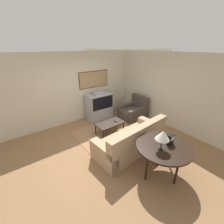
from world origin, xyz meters
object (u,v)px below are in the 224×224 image
object	(u,v)px
couch	(132,141)
coffee_table	(110,124)
table_lamp	(163,136)
mantel_clock	(170,139)
tv	(99,106)
armchair	(133,111)
console_table	(164,148)

from	to	relation	value
couch	coffee_table	bearing A→B (deg)	-96.26
couch	table_lamp	distance (m)	1.38
mantel_clock	tv	bearing A→B (deg)	85.52
couch	armchair	size ratio (longest dim) A/B	2.26
tv	mantel_clock	distance (m)	3.52
table_lamp	mantel_clock	world-z (taller)	table_lamp
tv	console_table	size ratio (longest dim) A/B	0.92
coffee_table	mantel_clock	distance (m)	2.30
couch	coffee_table	distance (m)	1.14
armchair	coffee_table	bearing A→B (deg)	-72.81
tv	couch	xyz separation A→B (m)	(-0.41, -2.41, -0.22)
couch	console_table	xyz separation A→B (m)	(-0.03, -1.06, 0.42)
couch	table_lamp	bearing A→B (deg)	75.12
console_table	mantel_clock	bearing A→B (deg)	-10.40
console_table	armchair	bearing A→B (deg)	58.50
couch	mantel_clock	world-z (taller)	mantel_clock
armchair	mantel_clock	xyz separation A→B (m)	(-1.44, -2.66, 0.64)
coffee_table	table_lamp	bearing A→B (deg)	-95.94
tv	couch	bearing A→B (deg)	-99.70
coffee_table	couch	bearing A→B (deg)	-91.71
tv	coffee_table	world-z (taller)	tv
console_table	couch	bearing A→B (deg)	88.26
tv	coffee_table	bearing A→B (deg)	-106.61
table_lamp	couch	bearing A→B (deg)	79.67
tv	armchair	xyz separation A→B (m)	(1.17, -0.84, -0.26)
tv	armchair	bearing A→B (deg)	-35.66
couch	mantel_clock	bearing A→B (deg)	92.66
tv	armchair	size ratio (longest dim) A/B	1.14
mantel_clock	console_table	bearing A→B (deg)	169.60
tv	table_lamp	world-z (taller)	table_lamp
armchair	table_lamp	size ratio (longest dim) A/B	2.17
tv	mantel_clock	size ratio (longest dim) A/B	4.85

